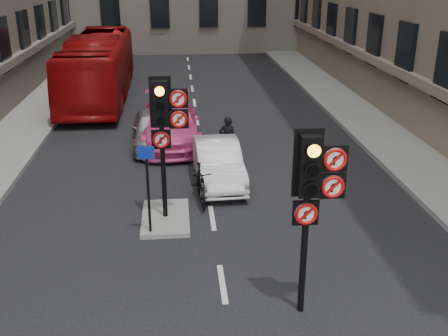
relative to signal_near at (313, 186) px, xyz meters
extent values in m
cube|color=gray|center=(-8.69, 11.01, -2.50)|extent=(3.00, 50.00, 0.16)
cube|color=gray|center=(5.71, 11.01, -2.50)|extent=(3.00, 50.00, 0.16)
cube|color=gray|center=(-2.69, 4.01, -2.52)|extent=(1.20, 2.00, 0.12)
cylinder|color=black|center=(-0.09, 0.01, -1.38)|extent=(0.12, 0.12, 2.40)
cube|color=black|center=(-0.09, 0.01, 0.37)|extent=(0.36, 0.28, 1.10)
cube|color=black|center=(-0.09, 0.14, 0.37)|extent=(0.52, 0.03, 1.25)
cylinder|color=orange|center=(-0.09, -0.24, 0.72)|extent=(0.22, 0.01, 0.22)
cylinder|color=black|center=(-0.09, -0.24, 0.37)|extent=(0.22, 0.01, 0.22)
cylinder|color=black|center=(-0.09, -0.24, 0.02)|extent=(0.22, 0.01, 0.22)
cube|color=black|center=(0.33, -0.01, 0.49)|extent=(0.47, 0.05, 0.47)
cylinder|color=white|center=(0.33, -0.05, 0.49)|extent=(0.41, 0.02, 0.41)
torus|color=#BF0C0A|center=(0.33, -0.07, 0.49)|extent=(0.41, 0.06, 0.41)
cube|color=#BF0C0A|center=(0.33, -0.07, 0.49)|extent=(0.25, 0.01, 0.25)
cube|color=black|center=(0.33, -0.01, -0.01)|extent=(0.47, 0.05, 0.47)
cylinder|color=white|center=(0.33, -0.05, -0.01)|extent=(0.41, 0.02, 0.41)
torus|color=#BF0C0A|center=(0.33, -0.07, -0.01)|extent=(0.41, 0.06, 0.41)
cube|color=#BF0C0A|center=(0.33, -0.07, -0.01)|extent=(0.25, 0.01, 0.25)
cube|color=black|center=(-0.11, -0.01, -0.51)|extent=(0.47, 0.05, 0.47)
cylinder|color=white|center=(-0.11, -0.05, -0.51)|extent=(0.41, 0.02, 0.41)
torus|color=#BF0C0A|center=(-0.11, -0.07, -0.51)|extent=(0.41, 0.06, 0.41)
cube|color=#BF0C0A|center=(-0.11, -0.07, -0.51)|extent=(0.25, 0.01, 0.25)
cylinder|color=black|center=(-2.69, 4.01, -1.26)|extent=(0.12, 0.12, 2.40)
cube|color=black|center=(-2.69, 4.01, 0.49)|extent=(0.36, 0.28, 1.10)
cube|color=black|center=(-2.69, 4.14, 0.49)|extent=(0.52, 0.03, 1.25)
cylinder|color=orange|center=(-2.69, 3.76, 0.84)|extent=(0.22, 0.02, 0.22)
cylinder|color=black|center=(-2.69, 3.76, 0.49)|extent=(0.22, 0.02, 0.22)
cylinder|color=black|center=(-2.69, 3.76, 0.14)|extent=(0.22, 0.02, 0.22)
cube|color=black|center=(-2.27, 3.99, 0.61)|extent=(0.47, 0.05, 0.47)
cylinder|color=white|center=(-2.27, 3.95, 0.61)|extent=(0.41, 0.02, 0.41)
torus|color=#BF0C0A|center=(-2.27, 3.93, 0.61)|extent=(0.41, 0.06, 0.41)
cube|color=#BF0C0A|center=(-2.27, 3.93, 0.61)|extent=(0.25, 0.02, 0.25)
cube|color=black|center=(-2.27, 3.99, 0.11)|extent=(0.47, 0.05, 0.47)
cylinder|color=white|center=(-2.27, 3.95, 0.11)|extent=(0.41, 0.02, 0.41)
torus|color=#BF0C0A|center=(-2.27, 3.93, 0.11)|extent=(0.41, 0.06, 0.41)
cube|color=#BF0C0A|center=(-2.27, 3.93, 0.11)|extent=(0.25, 0.02, 0.25)
cube|color=black|center=(-2.71, 3.99, -0.39)|extent=(0.47, 0.05, 0.47)
cylinder|color=white|center=(-2.71, 3.95, -0.39)|extent=(0.41, 0.02, 0.41)
torus|color=#BF0C0A|center=(-2.71, 3.93, -0.39)|extent=(0.41, 0.06, 0.41)
cube|color=#BF0C0A|center=(-2.71, 3.93, -0.39)|extent=(0.25, 0.02, 0.25)
imported|color=#979A9E|center=(-3.15, 9.94, -1.94)|extent=(1.75, 3.88, 1.29)
imported|color=silver|center=(-1.14, 6.48, -1.97)|extent=(1.47, 3.78, 1.23)
imported|color=#E34289|center=(-2.59, 10.30, -1.84)|extent=(2.27, 5.17, 1.48)
imported|color=#990B0C|center=(-5.99, 17.36, -1.07)|extent=(2.66, 10.88, 3.02)
imported|color=black|center=(-1.73, 5.01, -2.06)|extent=(0.62, 1.77, 1.04)
imported|color=black|center=(-0.69, 8.11, -1.81)|extent=(0.62, 0.45, 1.55)
cylinder|color=black|center=(-3.04, 3.21, -1.39)|extent=(0.06, 0.06, 2.14)
cube|color=#0D2399|center=(-3.04, 3.15, -0.43)|extent=(0.38, 0.07, 0.30)
camera|label=1|loc=(-2.29, -8.12, 3.59)|focal=42.00mm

